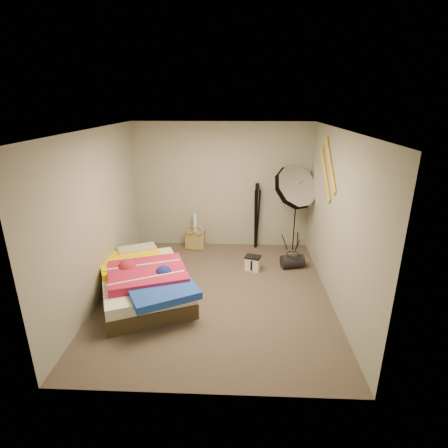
# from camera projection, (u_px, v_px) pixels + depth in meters

# --- Properties ---
(floor) EXTENTS (4.00, 4.00, 0.00)m
(floor) POSITION_uv_depth(u_px,v_px,m) (216.00, 293.00, 5.50)
(floor) COLOR #4D4238
(floor) RESTS_ON ground
(ceiling) EXTENTS (4.00, 4.00, 0.00)m
(ceiling) POSITION_uv_depth(u_px,v_px,m) (215.00, 130.00, 4.66)
(ceiling) COLOR silver
(ceiling) RESTS_ON wall_back
(wall_back) EXTENTS (3.50, 0.00, 3.50)m
(wall_back) POSITION_uv_depth(u_px,v_px,m) (222.00, 186.00, 6.96)
(wall_back) COLOR gray
(wall_back) RESTS_ON floor
(wall_front) EXTENTS (3.50, 0.00, 3.50)m
(wall_front) POSITION_uv_depth(u_px,v_px,m) (201.00, 288.00, 3.20)
(wall_front) COLOR gray
(wall_front) RESTS_ON floor
(wall_left) EXTENTS (0.00, 4.00, 4.00)m
(wall_left) POSITION_uv_depth(u_px,v_px,m) (97.00, 217.00, 5.15)
(wall_left) COLOR gray
(wall_left) RESTS_ON floor
(wall_right) EXTENTS (0.00, 4.00, 4.00)m
(wall_right) POSITION_uv_depth(u_px,v_px,m) (337.00, 220.00, 5.01)
(wall_right) COLOR gray
(wall_right) RESTS_ON floor
(tote_bag) EXTENTS (0.41, 0.23, 0.40)m
(tote_bag) POSITION_uv_depth(u_px,v_px,m) (195.00, 240.00, 7.09)
(tote_bag) COLOR #9A8A4E
(tote_bag) RESTS_ON floor
(wrapping_roll) EXTENTS (0.13, 0.22, 0.74)m
(wrapping_roll) POSITION_uv_depth(u_px,v_px,m) (196.00, 231.00, 7.05)
(wrapping_roll) COLOR #538CC3
(wrapping_roll) RESTS_ON floor
(camera_case) EXTENTS (0.29, 0.25, 0.25)m
(camera_case) POSITION_uv_depth(u_px,v_px,m) (253.00, 264.00, 6.22)
(camera_case) COLOR silver
(camera_case) RESTS_ON floor
(duffel_bag) EXTENTS (0.44, 0.33, 0.24)m
(duffel_bag) POSITION_uv_depth(u_px,v_px,m) (292.00, 261.00, 6.31)
(duffel_bag) COLOR black
(duffel_bag) RESTS_ON floor
(wall_stripe_upper) EXTENTS (0.02, 0.91, 0.78)m
(wall_stripe_upper) POSITION_uv_depth(u_px,v_px,m) (330.00, 164.00, 5.34)
(wall_stripe_upper) COLOR gold
(wall_stripe_upper) RESTS_ON wall_right
(wall_stripe_lower) EXTENTS (0.02, 0.91, 0.78)m
(wall_stripe_lower) POSITION_uv_depth(u_px,v_px,m) (325.00, 174.00, 5.64)
(wall_stripe_lower) COLOR gold
(wall_stripe_lower) RESTS_ON wall_right
(bed) EXTENTS (1.88, 2.11, 0.52)m
(bed) POSITION_uv_depth(u_px,v_px,m) (144.00, 281.00, 5.35)
(bed) COLOR #423620
(bed) RESTS_ON floor
(photo_umbrella) EXTENTS (0.89, 0.98, 1.85)m
(photo_umbrella) POSITION_uv_depth(u_px,v_px,m) (294.00, 188.00, 6.52)
(photo_umbrella) COLOR black
(photo_umbrella) RESTS_ON floor
(camera_tripod) EXTENTS (0.08, 0.08, 1.35)m
(camera_tripod) POSITION_uv_depth(u_px,v_px,m) (257.00, 212.00, 6.97)
(camera_tripod) COLOR black
(camera_tripod) RESTS_ON floor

